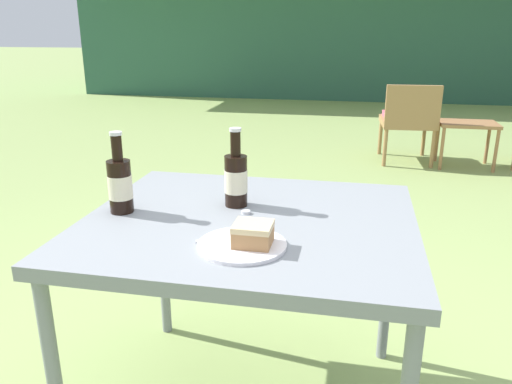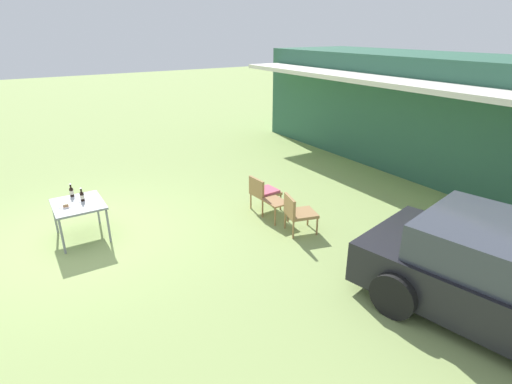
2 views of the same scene
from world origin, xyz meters
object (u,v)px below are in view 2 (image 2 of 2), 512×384
Objects in this scene: garden_side_table at (275,203)px; patio_table at (78,206)px; cake_on_plate at (66,205)px; cola_bottle_near at (82,196)px; wicker_chair_cushioned at (264,191)px; cola_bottle_far at (72,192)px; wicker_chair_plain at (298,212)px.

patio_table is (-1.31, -3.50, 0.28)m from garden_side_table.
cola_bottle_near reaches higher than cake_on_plate.
wicker_chair_cushioned is at bearing 173.26° from garden_side_table.
garden_side_table is 2.03× the size of cola_bottle_far.
cake_on_plate is at bearing -71.23° from cola_bottle_near.
wicker_chair_cushioned reaches higher than patio_table.
cola_bottle_near is at bearing -112.04° from garden_side_table.
cola_bottle_near reaches higher than patio_table.
cake_on_plate is 0.48m from cola_bottle_far.
wicker_chair_plain is 1.49× the size of garden_side_table.
cola_bottle_far reaches higher than garden_side_table.
patio_table is (-0.78, -3.56, 0.21)m from wicker_chair_cushioned.
wicker_chair_cushioned is 3.58m from cola_bottle_near.
garden_side_table is 0.52× the size of patio_table.
wicker_chair_cushioned is 3.65m from patio_table.
cola_bottle_near is 0.36m from cola_bottle_far.
cola_bottle_far reaches higher than wicker_chair_cushioned.
patio_table is 4.20× the size of cake_on_plate.
patio_table is 3.91× the size of cola_bottle_far.
patio_table is at bearing 74.35° from wicker_chair_cushioned.
wicker_chair_cushioned is 3.24× the size of cake_on_plate.
cola_bottle_far is (-1.71, -3.52, 0.43)m from garden_side_table.
patio_table is 0.23m from cake_on_plate.
cola_bottle_far reaches higher than patio_table.
cake_on_plate is (-1.95, -3.75, 0.29)m from wicker_chair_plain.
cake_on_plate is at bearing 75.58° from wicker_chair_cushioned.
wicker_chair_plain reaches higher than patio_table.
cola_bottle_near reaches higher than garden_side_table.
cake_on_plate is at bearing -108.92° from garden_side_table.
wicker_chair_plain is 0.68m from garden_side_table.
garden_side_table is at bearing 64.13° from cola_bottle_far.
wicker_chair_cushioned and wicker_chair_plain have the same top height.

